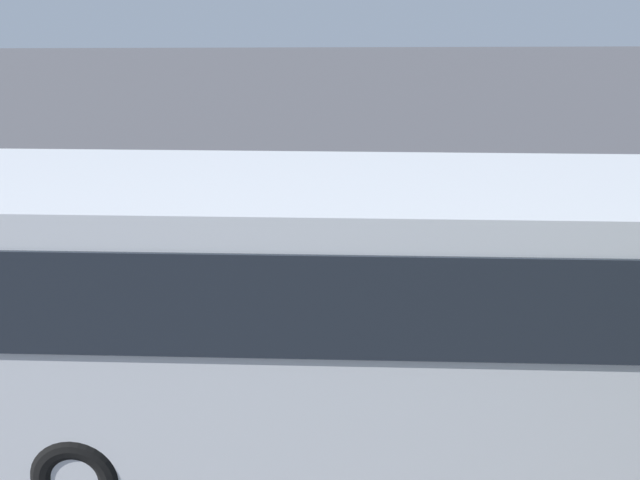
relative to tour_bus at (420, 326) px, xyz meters
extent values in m
plane|color=#424247|center=(0.46, -4.37, -1.64)|extent=(80.00, 80.00, 0.00)
cube|color=#B7BABF|center=(-0.01, 0.00, 0.21)|extent=(10.03, 3.15, 2.80)
cube|color=black|center=(-0.09, -1.27, 0.77)|extent=(8.29, 0.59, 1.01)
cube|color=black|center=(0.08, 1.27, 0.77)|extent=(8.29, 0.59, 1.01)
cube|color=#1959B2|center=(-0.09, -1.26, -0.35)|extent=(8.69, 0.61, 0.28)
cube|color=black|center=(-0.01, 0.00, -1.42)|extent=(9.23, 2.90, 0.45)
torus|color=black|center=(3.37, -1.36, -1.14)|extent=(1.02, 0.39, 1.00)
torus|color=black|center=(3.52, 0.90, -1.14)|extent=(1.02, 0.39, 1.00)
cylinder|color=black|center=(-0.95, -2.69, -1.18)|extent=(0.13, 0.13, 0.77)
cube|color=black|center=(-0.94, -2.73, -1.59)|extent=(0.13, 0.27, 0.10)
cylinder|color=black|center=(-1.11, -2.71, -1.18)|extent=(0.13, 0.13, 0.77)
cube|color=black|center=(-1.10, -2.75, -1.59)|extent=(0.13, 0.27, 0.10)
cube|color=navy|center=(-1.03, -2.70, -0.48)|extent=(0.41, 0.32, 0.64)
cylinder|color=navy|center=(-0.79, -2.67, -0.46)|extent=(0.10, 0.10, 0.61)
sphere|color=tan|center=(-0.79, -2.67, -0.76)|extent=(0.10, 0.10, 0.09)
cylinder|color=navy|center=(-1.27, -2.72, -0.46)|extent=(0.10, 0.10, 0.61)
sphere|color=tan|center=(-1.27, -2.72, -0.76)|extent=(0.10, 0.10, 0.09)
sphere|color=tan|center=(-1.03, -2.70, -0.02)|extent=(0.25, 0.25, 0.23)
cylinder|color=black|center=(-0.03, -3.07, -1.19)|extent=(0.13, 0.13, 0.74)
cube|color=black|center=(-0.03, -3.11, -1.59)|extent=(0.11, 0.26, 0.10)
cylinder|color=black|center=(-0.19, -3.06, -1.19)|extent=(0.13, 0.13, 0.74)
cube|color=black|center=(-0.19, -3.10, -1.59)|extent=(0.11, 0.26, 0.10)
cube|color=navy|center=(-0.11, -3.07, -0.52)|extent=(0.39, 0.30, 0.61)
cylinder|color=navy|center=(0.13, -3.08, -0.50)|extent=(0.09, 0.09, 0.58)
sphere|color=tan|center=(0.13, -3.08, -0.80)|extent=(0.09, 0.09, 0.09)
cylinder|color=navy|center=(-0.35, -3.06, -0.50)|extent=(0.09, 0.09, 0.58)
sphere|color=tan|center=(-0.35, -3.06, -0.80)|extent=(0.09, 0.09, 0.09)
sphere|color=tan|center=(-0.11, -3.07, -0.08)|extent=(0.23, 0.23, 0.22)
cylinder|color=black|center=(1.07, -2.81, -1.18)|extent=(0.14, 0.14, 0.75)
cube|color=black|center=(1.08, -2.85, -1.59)|extent=(0.14, 0.27, 0.10)
cylinder|color=black|center=(0.91, -2.84, -1.18)|extent=(0.14, 0.14, 0.75)
cube|color=black|center=(0.92, -2.88, -1.59)|extent=(0.14, 0.27, 0.10)
cube|color=#D8F233|center=(0.99, -2.83, -0.49)|extent=(0.42, 0.34, 0.63)
cube|color=silver|center=(0.99, -2.83, -0.49)|extent=(0.43, 0.35, 0.06)
cylinder|color=#D8F233|center=(1.23, -2.78, -0.48)|extent=(0.10, 0.10, 0.60)
sphere|color=tan|center=(1.23, -2.78, -0.78)|extent=(0.10, 0.10, 0.09)
cylinder|color=#D8F233|center=(0.75, -2.87, -0.48)|extent=(0.10, 0.10, 0.60)
sphere|color=tan|center=(0.75, -2.87, -0.78)|extent=(0.10, 0.10, 0.09)
sphere|color=tan|center=(0.99, -2.83, -0.05)|extent=(0.26, 0.26, 0.23)
torus|color=black|center=(0.27, -2.18, -1.34)|extent=(0.61, 0.25, 0.60)
cylinder|color=silver|center=(0.27, -2.18, -1.34)|extent=(0.14, 0.12, 0.12)
torus|color=black|center=(-1.15, -1.87, -1.34)|extent=(0.61, 0.25, 0.60)
cylinder|color=silver|center=(-1.15, -1.87, -1.34)|extent=(0.14, 0.14, 0.12)
cylinder|color=silver|center=(0.22, -2.17, -0.99)|extent=(0.32, 0.12, 0.67)
cube|color=white|center=(-0.37, -2.04, -1.01)|extent=(0.88, 0.45, 0.36)
cube|color=black|center=(-0.84, -1.94, -0.96)|extent=(0.55, 0.32, 0.20)
cylinder|color=silver|center=(-0.70, -1.83, -1.22)|extent=(0.46, 0.17, 0.08)
cylinder|color=black|center=(0.17, -2.16, -0.69)|extent=(0.16, 0.57, 0.04)
torus|color=black|center=(2.90, -6.33, -1.34)|extent=(0.61, 0.21, 0.60)
cylinder|color=silver|center=(2.90, -6.33, -1.34)|extent=(0.13, 0.12, 0.12)
torus|color=black|center=(4.00, -6.49, -0.41)|extent=(0.86, 0.25, 0.85)
cylinder|color=silver|center=(4.00, -6.49, -0.41)|extent=(0.14, 0.14, 0.12)
cylinder|color=silver|center=(2.72, -6.30, -1.04)|extent=(0.65, 0.15, 0.38)
cube|color=orange|center=(3.19, -6.37, -0.67)|extent=(0.91, 0.40, 0.82)
cube|color=black|center=(3.52, -6.42, -0.33)|extent=(0.55, 0.29, 0.49)
cylinder|color=silver|center=(3.58, -6.57, -0.60)|extent=(0.40, 0.14, 0.35)
cylinder|color=black|center=(2.56, -6.28, -0.78)|extent=(0.12, 0.58, 0.04)
cube|color=black|center=(3.06, -6.35, -0.40)|extent=(0.55, 0.41, 0.55)
sphere|color=black|center=(2.63, -6.29, -0.53)|extent=(0.29, 0.29, 0.26)
cylinder|color=black|center=(2.86, -6.14, -0.59)|extent=(0.46, 0.15, 0.13)
cylinder|color=black|center=(3.42, -6.22, -0.54)|extent=(0.35, 0.15, 0.37)
cylinder|color=black|center=(2.81, -6.50, -0.59)|extent=(0.46, 0.15, 0.13)
cylinder|color=black|center=(3.37, -6.58, -0.54)|extent=(0.35, 0.15, 0.37)
cube|color=orange|center=(1.65, -6.35, -1.63)|extent=(0.34, 0.34, 0.03)
cone|color=orange|center=(1.65, -6.35, -1.31)|extent=(0.26, 0.26, 0.60)
cylinder|color=white|center=(1.65, -6.35, -1.34)|extent=(0.19, 0.19, 0.07)
cube|color=white|center=(-2.33, -6.03, -1.64)|extent=(0.23, 3.53, 0.01)
cube|color=white|center=(0.11, -6.03, -1.64)|extent=(0.26, 4.38, 0.01)
cube|color=white|center=(2.56, -6.03, -1.64)|extent=(0.24, 3.88, 0.01)
camera|label=1|loc=(1.28, 7.67, 3.71)|focal=44.59mm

